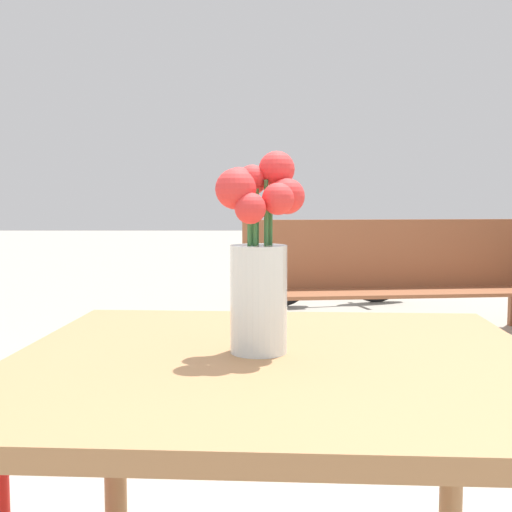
# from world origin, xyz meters

# --- Properties ---
(table_front) EXTENTS (0.91, 0.87, 0.71)m
(table_front) POSITION_xyz_m (0.00, -0.00, 0.61)
(table_front) COLOR #9E7047
(table_front) RESTS_ON ground_plane
(flower_vase) EXTENTS (0.14, 0.14, 0.33)m
(flower_vase) POSITION_xyz_m (-0.03, 0.02, 0.85)
(flower_vase) COLOR silver
(flower_vase) RESTS_ON table_front
(bench_middle) EXTENTS (1.96, 0.57, 0.85)m
(bench_middle) POSITION_xyz_m (0.86, 2.68, 0.48)
(bench_middle) COLOR brown
(bench_middle) RESTS_ON ground_plane
(bicycle) EXTENTS (1.57, 0.58, 0.76)m
(bicycle) POSITION_xyz_m (0.65, 4.88, 0.35)
(bicycle) COLOR black
(bicycle) RESTS_ON ground_plane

